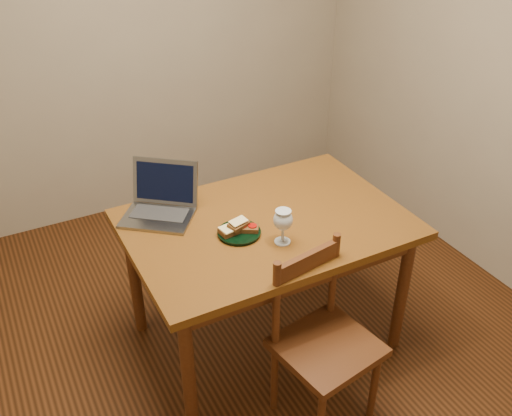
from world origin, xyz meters
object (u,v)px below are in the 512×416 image
chair (324,335)px  plate (239,233)px  milk_glass (283,226)px  laptop (161,200)px  table (266,235)px

chair → plate: (-0.16, 0.49, 0.28)m
milk_glass → laptop: (-0.39, 0.49, -0.02)m
laptop → milk_glass: bearing=-13.6°
plate → milk_glass: milk_glass is taller
chair → plate: size_ratio=2.31×
chair → milk_glass: milk_glass is taller
milk_glass → laptop: size_ratio=0.39×
chair → laptop: 0.98m
table → chair: chair is taller
table → plate: bearing=-165.7°
plate → milk_glass: (0.14, -0.14, 0.08)m
table → milk_glass: milk_glass is taller
milk_glass → laptop: 0.62m
chair → laptop: bearing=106.2°
milk_glass → laptop: laptop is taller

